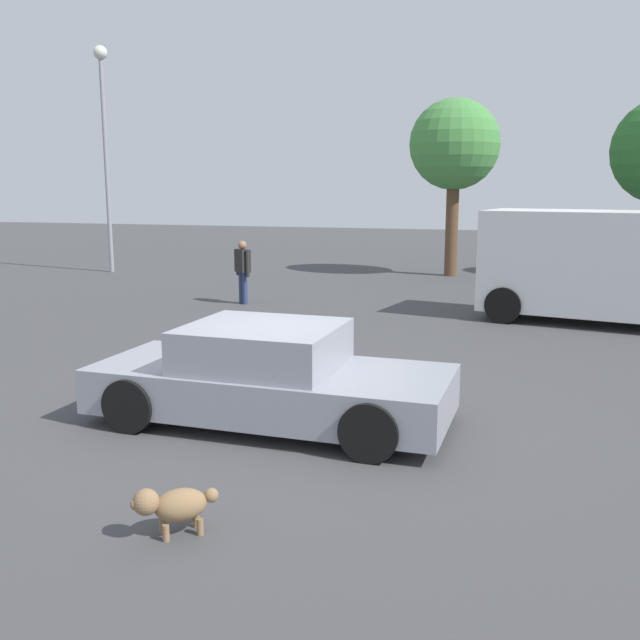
{
  "coord_description": "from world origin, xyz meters",
  "views": [
    {
      "loc": [
        2.88,
        -7.8,
        2.81
      ],
      "look_at": [
        -0.08,
        1.89,
        0.9
      ],
      "focal_mm": 39.84,
      "sensor_mm": 36.0,
      "label": 1
    }
  ],
  "objects": [
    {
      "name": "pedestrian",
      "position": [
        -3.89,
        7.99,
        0.9
      ],
      "size": [
        0.47,
        0.44,
        1.53
      ],
      "rotation": [
        0.0,
        0.0,
        0.9
      ],
      "color": "navy",
      "rests_on": "ground_plane"
    },
    {
      "name": "tree_back_center",
      "position": [
        0.28,
        15.05,
        4.05
      ],
      "size": [
        2.8,
        2.8,
        5.5
      ],
      "color": "brown",
      "rests_on": "ground_plane"
    },
    {
      "name": "van_white",
      "position": [
        4.34,
        7.81,
        1.25
      ],
      "size": [
        5.28,
        2.98,
        2.32
      ],
      "rotation": [
        0.0,
        0.0,
        -0.2
      ],
      "color": "white",
      "rests_on": "ground_plane"
    },
    {
      "name": "ground_plane",
      "position": [
        0.0,
        0.0,
        0.0
      ],
      "size": [
        80.0,
        80.0,
        0.0
      ],
      "primitive_type": "plane",
      "color": "#424244"
    },
    {
      "name": "light_post_near",
      "position": [
        -10.69,
        12.8,
        4.81
      ],
      "size": [
        0.44,
        0.44,
        7.21
      ],
      "color": "gray",
      "rests_on": "ground_plane"
    },
    {
      "name": "sedan_foreground",
      "position": [
        -0.1,
        -0.11,
        0.55
      ],
      "size": [
        4.3,
        1.95,
        1.19
      ],
      "rotation": [
        0.0,
        0.0,
        -0.02
      ],
      "color": "gray",
      "rests_on": "ground_plane"
    },
    {
      "name": "dog",
      "position": [
        0.17,
        -3.0,
        0.27
      ],
      "size": [
        0.58,
        0.52,
        0.44
      ],
      "rotation": [
        0.0,
        0.0,
        3.82
      ],
      "color": "olive",
      "rests_on": "ground_plane"
    }
  ]
}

